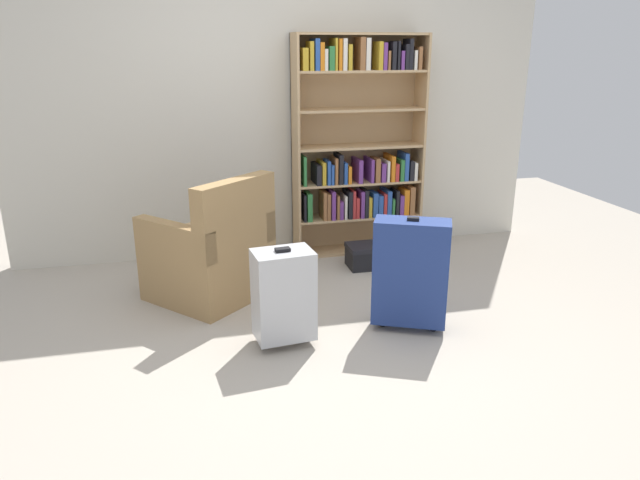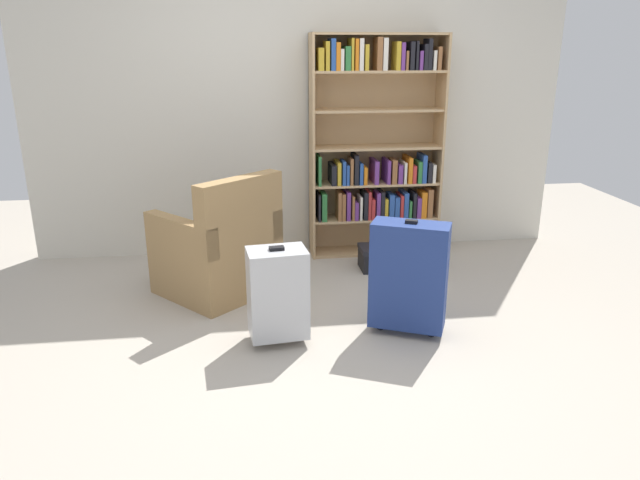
{
  "view_description": "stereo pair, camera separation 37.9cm",
  "coord_description": "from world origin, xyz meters",
  "px_view_note": "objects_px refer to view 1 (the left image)",
  "views": [
    {
      "loc": [
        -0.86,
        -3.14,
        1.74
      ],
      "look_at": [
        -0.02,
        0.36,
        0.55
      ],
      "focal_mm": 33.04,
      "sensor_mm": 36.0,
      "label": 1
    },
    {
      "loc": [
        -0.49,
        -3.21,
        1.74
      ],
      "look_at": [
        -0.02,
        0.36,
        0.55
      ],
      "focal_mm": 33.04,
      "sensor_mm": 36.0,
      "label": 2
    }
  ],
  "objects_px": {
    "armchair": "(212,255)",
    "mug": "(289,278)",
    "bookshelf": "(358,146)",
    "storage_box": "(376,254)",
    "suitcase_navy_blue": "(410,272)",
    "suitcase_silver": "(284,295)"
  },
  "relations": [
    {
      "from": "armchair",
      "to": "mug",
      "type": "relative_size",
      "value": 8.24
    },
    {
      "from": "bookshelf",
      "to": "storage_box",
      "type": "relative_size",
      "value": 3.84
    },
    {
      "from": "bookshelf",
      "to": "armchair",
      "type": "bearing_deg",
      "value": -149.98
    },
    {
      "from": "bookshelf",
      "to": "mug",
      "type": "height_order",
      "value": "bookshelf"
    },
    {
      "from": "bookshelf",
      "to": "suitcase_navy_blue",
      "type": "xyz_separation_m",
      "value": [
        -0.13,
        -1.57,
        -0.54
      ]
    },
    {
      "from": "mug",
      "to": "storage_box",
      "type": "bearing_deg",
      "value": 16.03
    },
    {
      "from": "mug",
      "to": "suitcase_silver",
      "type": "height_order",
      "value": "suitcase_silver"
    },
    {
      "from": "mug",
      "to": "suitcase_silver",
      "type": "distance_m",
      "value": 0.98
    },
    {
      "from": "mug",
      "to": "suitcase_navy_blue",
      "type": "relative_size",
      "value": 0.16
    },
    {
      "from": "suitcase_navy_blue",
      "to": "mug",
      "type": "bearing_deg",
      "value": 124.16
    },
    {
      "from": "bookshelf",
      "to": "storage_box",
      "type": "bearing_deg",
      "value": -85.62
    },
    {
      "from": "storage_box",
      "to": "suitcase_navy_blue",
      "type": "height_order",
      "value": "suitcase_navy_blue"
    },
    {
      "from": "suitcase_navy_blue",
      "to": "storage_box",
      "type": "bearing_deg",
      "value": 81.76
    },
    {
      "from": "bookshelf",
      "to": "suitcase_navy_blue",
      "type": "relative_size",
      "value": 2.47
    },
    {
      "from": "mug",
      "to": "storage_box",
      "type": "relative_size",
      "value": 0.25
    },
    {
      "from": "storage_box",
      "to": "bookshelf",
      "type": "bearing_deg",
      "value": 94.38
    },
    {
      "from": "storage_box",
      "to": "suitcase_silver",
      "type": "relative_size",
      "value": 0.77
    },
    {
      "from": "suitcase_navy_blue",
      "to": "armchair",
      "type": "bearing_deg",
      "value": 145.66
    },
    {
      "from": "storage_box",
      "to": "suitcase_silver",
      "type": "distance_m",
      "value": 1.52
    },
    {
      "from": "mug",
      "to": "storage_box",
      "type": "height_order",
      "value": "storage_box"
    },
    {
      "from": "mug",
      "to": "suitcase_navy_blue",
      "type": "height_order",
      "value": "suitcase_navy_blue"
    },
    {
      "from": "bookshelf",
      "to": "suitcase_navy_blue",
      "type": "height_order",
      "value": "bookshelf"
    }
  ]
}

